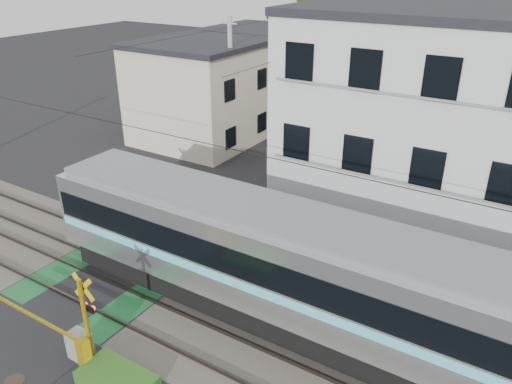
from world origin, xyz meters
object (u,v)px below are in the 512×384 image
Objects in this scene: pedestrian at (402,88)px; manhole_cover at (15,381)px; crossing_signal_near at (79,341)px; crossing_signal_far at (131,204)px; apartment_block at (424,127)px.

pedestrian is 37.18m from manhole_cover.
manhole_cover is (-0.99, -1.60, -0.70)m from crossing_signal_near.
crossing_signal_near is 8.26× the size of manhole_cover.
crossing_signal_near is 2.01m from manhole_cover.
crossing_signal_far is 3.07× the size of pedestrian.
apartment_block is at bearing 27.78° from crossing_signal_far.
crossing_signal_near is 8.95m from crossing_signal_far.
crossing_signal_far is (-5.17, 7.31, 0.00)m from crossing_signal_near.
apartment_block reaches higher than pedestrian.
pedestrian is (-7.26, 22.43, -3.88)m from apartment_block.
crossing_signal_near is 35.60m from pedestrian.
crossing_signal_far reaches higher than pedestrian.
crossing_signal_near is 0.46× the size of apartment_block.
crossing_signal_near and crossing_signal_far have the same top height.
crossing_signal_far reaches higher than manhole_cover.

